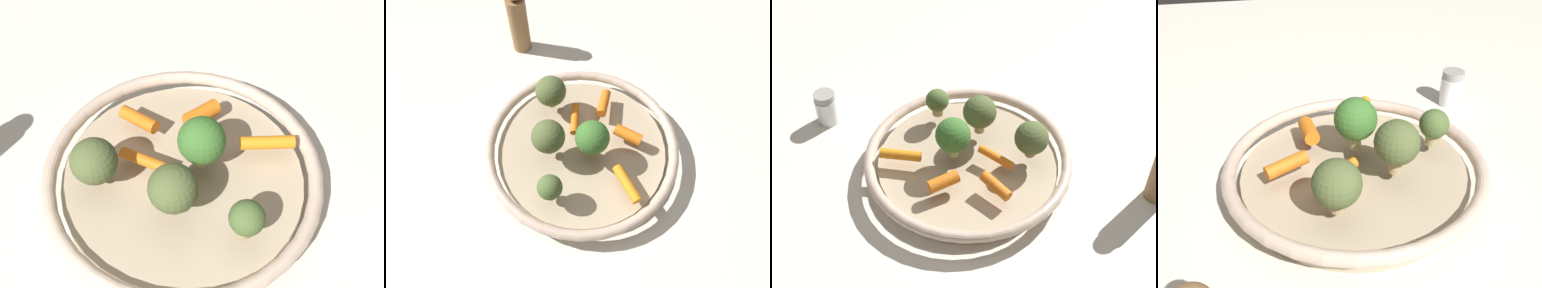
% 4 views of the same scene
% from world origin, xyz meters
% --- Properties ---
extents(ground_plane, '(1.91, 1.91, 0.00)m').
position_xyz_m(ground_plane, '(0.00, 0.00, 0.00)').
color(ground_plane, silver).
extents(serving_bowl, '(0.35, 0.35, 0.05)m').
position_xyz_m(serving_bowl, '(0.00, 0.00, 0.02)').
color(serving_bowl, tan).
rests_on(serving_bowl, ground_plane).
extents(baby_carrot_center, '(0.05, 0.06, 0.02)m').
position_xyz_m(baby_carrot_center, '(-0.04, 0.03, 0.05)').
color(baby_carrot_center, orange).
rests_on(baby_carrot_center, serving_bowl).
extents(baby_carrot_right, '(0.05, 0.03, 0.02)m').
position_xyz_m(baby_carrot_right, '(0.06, 0.05, 0.06)').
color(baby_carrot_right, orange).
rests_on(baby_carrot_right, serving_bowl).
extents(baby_carrot_left, '(0.04, 0.06, 0.02)m').
position_xyz_m(baby_carrot_left, '(-0.01, 0.09, 0.06)').
color(baby_carrot_left, orange).
rests_on(baby_carrot_left, serving_bowl).
extents(baby_carrot_near_rim, '(0.07, 0.05, 0.02)m').
position_xyz_m(baby_carrot_near_rim, '(0.11, -0.03, 0.05)').
color(baby_carrot_near_rim, orange).
rests_on(baby_carrot_near_rim, serving_bowl).
extents(broccoli_floret_edge, '(0.06, 0.06, 0.07)m').
position_xyz_m(broccoli_floret_edge, '(-0.09, 0.04, 0.08)').
color(broccoli_floret_edge, tan).
rests_on(broccoli_floret_edge, serving_bowl).
extents(broccoli_floret_mid, '(0.06, 0.06, 0.07)m').
position_xyz_m(broccoli_floret_mid, '(-0.04, -0.04, 0.09)').
color(broccoli_floret_mid, tan).
rests_on(broccoli_floret_mid, serving_bowl).
extents(broccoli_floret_small, '(0.06, 0.06, 0.07)m').
position_xyz_m(broccoli_floret_small, '(0.02, -0.01, 0.09)').
color(broccoli_floret_small, tan).
rests_on(broccoli_floret_small, serving_bowl).
extents(broccoli_floret_large, '(0.04, 0.04, 0.05)m').
position_xyz_m(broccoli_floret_large, '(0.01, -0.11, 0.08)').
color(broccoli_floret_large, tan).
rests_on(broccoli_floret_large, serving_bowl).
extents(salt_shaker, '(0.04, 0.04, 0.06)m').
position_xyz_m(salt_shaker, '(0.20, -0.22, 0.03)').
color(salt_shaker, white).
rests_on(salt_shaker, ground_plane).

